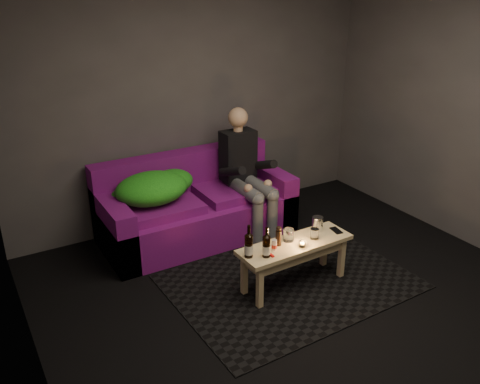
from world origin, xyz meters
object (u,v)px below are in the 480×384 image
Objects in this scene: coffee_table at (295,250)px; steel_cup at (317,224)px; beer_bottle_b at (266,246)px; sofa at (195,208)px; person at (246,170)px; beer_bottle_a at (249,245)px.

coffee_table is 0.33m from steel_cup.
beer_bottle_b reaches higher than steel_cup.
sofa is 1.50× the size of person.
coffee_table is at bearing -99.80° from person.
beer_bottle_b is 0.64m from steel_cup.
sofa reaches higher than beer_bottle_a.
person is at bearing 80.20° from coffee_table.
coffee_table is at bearing -0.33° from beer_bottle_a.
steel_cup is (0.74, 0.08, -0.04)m from beer_bottle_a.
person is 1.25× the size of coffee_table.
steel_cup is (0.29, 0.08, 0.14)m from coffee_table.
coffee_table is 0.48m from beer_bottle_a.
beer_bottle_b is (-0.33, -0.07, 0.17)m from coffee_table.
beer_bottle_a is 0.75m from steel_cup.
person reaches higher than beer_bottle_a.
person is 1.05m from steel_cup.
beer_bottle_a is at bearing -120.18° from person.
person is 1.17m from coffee_table.
beer_bottle_a is at bearing -174.07° from steel_cup.
person is 1.29m from beer_bottle_b.
sofa reaches higher than beer_bottle_b.
beer_bottle_b is at bearing -114.04° from person.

